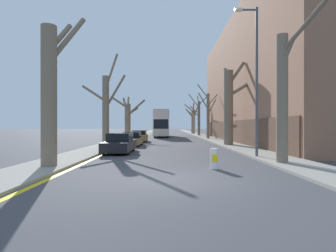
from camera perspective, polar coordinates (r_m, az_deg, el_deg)
name	(u,v)px	position (r m, az deg, el deg)	size (l,w,h in m)	color
ground_plane	(174,180)	(9.51, 1.41, -11.65)	(300.00, 300.00, 0.00)	#424247
sidewalk_left	(143,134)	(59.61, -5.38, -1.73)	(2.51, 120.00, 0.12)	gray
sidewalk_right	(196,134)	(59.66, 6.10, -1.73)	(2.51, 120.00, 0.12)	gray
building_facade_right	(271,81)	(34.66, 21.43, 9.12)	(10.08, 35.26, 14.79)	#93664C
kerb_line_stripe	(150,134)	(59.49, -4.00, -1.78)	(0.24, 120.00, 0.01)	yellow
street_tree_left_0	(51,90)	(13.07, -24.06, 7.11)	(1.64, 1.92, 7.35)	#7A6B56
street_tree_left_1	(107,108)	(23.26, -13.15, 3.94)	(3.76, 1.91, 8.53)	#7A6B56
street_tree_left_2	(129,118)	(34.78, -8.57, 1.73)	(4.54, 2.55, 5.94)	#7A6B56
street_tree_right_0	(285,92)	(14.27, 24.04, 6.80)	(1.81, 4.64, 7.43)	#7A6B56
street_tree_right_1	(230,105)	(26.01, 13.37, 4.51)	(2.99, 2.21, 8.12)	#7A6B56
street_tree_right_2	(209,114)	(37.97, 8.86, 2.67)	(3.03, 1.16, 7.99)	#7A6B56
street_tree_right_3	(199,115)	(49.46, 6.82, 2.30)	(5.36, 2.42, 8.33)	#7A6B56
street_tree_right_4	(194,120)	(60.67, 5.64, 1.28)	(2.89, 3.23, 7.11)	#7A6B56
double_decker_bus	(163,122)	(45.38, -1.18, 0.83)	(2.48, 11.94, 4.46)	silver
parked_car_0	(121,143)	(19.06, -10.29, -3.74)	(1.80, 4.50, 1.40)	black
parked_car_1	(133,139)	(25.37, -7.66, -2.86)	(1.73, 4.18, 1.34)	olive
parked_car_2	(140,136)	(31.65, -6.10, -2.24)	(1.76, 4.24, 1.37)	olive
lamp_post	(256,75)	(16.68, 18.63, 10.52)	(1.40, 0.20, 8.98)	#4C4F54
traffic_bollard	(215,159)	(11.99, 10.17, -6.99)	(0.37, 0.38, 0.91)	white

